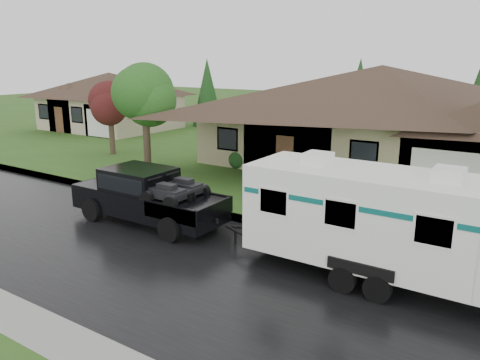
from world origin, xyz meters
TOP-DOWN VIEW (x-y plane):
  - ground at (0.00, 0.00)m, footprint 140.00×140.00m
  - road at (0.00, -2.00)m, footprint 140.00×8.00m
  - curb at (0.00, 2.25)m, footprint 140.00×0.50m
  - lawn at (0.00, 15.00)m, footprint 140.00×26.00m
  - house_main at (2.29, 13.84)m, footprint 19.44×10.80m
  - house_far at (-21.78, 15.85)m, footprint 10.80×8.64m
  - tree_left_green at (-8.24, 6.19)m, footprint 3.36×3.36m
  - tree_red at (-13.19, 8.12)m, footprint 2.71×2.71m
  - shrub_row at (2.00, 9.30)m, footprint 13.60×1.00m
  - pickup_truck at (-2.49, 0.15)m, footprint 6.23×2.37m
  - travel_trailer at (6.32, 0.15)m, footprint 7.69×2.70m

SIDE VIEW (x-z plane):
  - ground at x=0.00m, z-range 0.00..0.00m
  - road at x=0.00m, z-range 0.00..0.01m
  - curb at x=0.00m, z-range 0.00..0.15m
  - lawn at x=0.00m, z-range 0.00..0.15m
  - shrub_row at x=2.00m, z-range 0.15..1.15m
  - pickup_truck at x=-2.49m, z-range 0.07..2.15m
  - travel_trailer at x=6.32m, z-range 0.11..3.55m
  - house_far at x=-21.78m, z-range 0.07..5.87m
  - tree_red at x=-13.19m, z-range 1.01..5.50m
  - house_main at x=2.29m, z-range 0.14..7.04m
  - tree_left_green at x=-8.24m, z-range 1.22..6.78m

